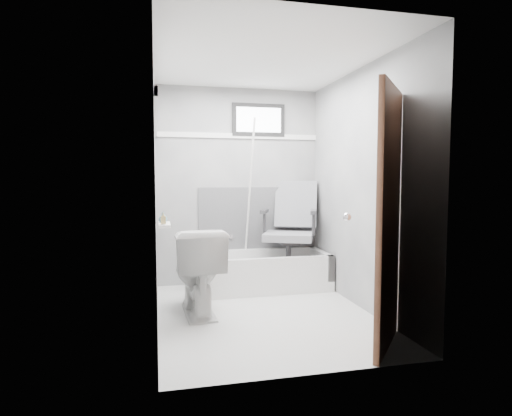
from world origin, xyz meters
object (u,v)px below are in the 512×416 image
object	(u,v)px
toilet	(197,271)
door	(443,222)
bathtub	(264,271)
soap_bottle_b	(163,217)
soap_bottle_a	(163,218)
office_chair	(289,229)

from	to	relation	value
toilet	door	xyz separation A→B (m)	(1.60, -1.46, 0.59)
bathtub	toilet	bearing A→B (deg)	-138.71
bathtub	toilet	world-z (taller)	toilet
toilet	soap_bottle_b	size ratio (longest dim) A/B	8.33
bathtub	soap_bottle_a	bearing A→B (deg)	-136.68
toilet	soap_bottle_b	distance (m)	0.67
toilet	soap_bottle_a	bearing A→B (deg)	45.57
soap_bottle_a	door	bearing A→B (deg)	-29.96
office_chair	bathtub	bearing A→B (deg)	-153.95
toilet	office_chair	bearing A→B (deg)	-149.25
bathtub	door	size ratio (longest dim) A/B	0.75
bathtub	soap_bottle_b	world-z (taller)	soap_bottle_b
office_chair	door	world-z (taller)	door
bathtub	office_chair	bearing A→B (deg)	2.81
bathtub	office_chair	world-z (taller)	office_chair
bathtub	soap_bottle_b	size ratio (longest dim) A/B	14.87
door	soap_bottle_b	xyz separation A→B (m)	(-1.92, 1.25, -0.04)
soap_bottle_b	toilet	bearing A→B (deg)	34.10
bathtub	toilet	xyz separation A→B (m)	(-0.85, -0.75, 0.20)
toilet	door	bearing A→B (deg)	135.02
door	soap_bottle_b	world-z (taller)	door
office_chair	door	bearing A→B (deg)	-55.58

